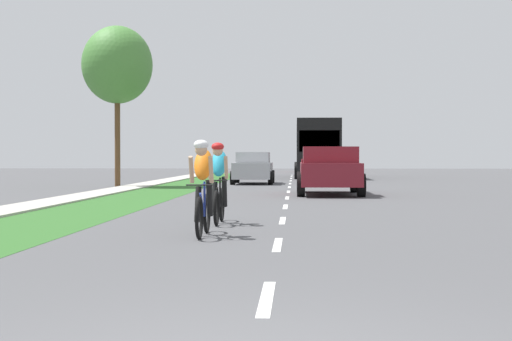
{
  "coord_description": "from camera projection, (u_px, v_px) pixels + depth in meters",
  "views": [
    {
      "loc": [
        0.27,
        -4.6,
        1.31
      ],
      "look_at": [
        -0.93,
        18.55,
        0.89
      ],
      "focal_mm": 53.92,
      "sensor_mm": 36.0,
      "label": 1
    }
  ],
  "objects": [
    {
      "name": "sidewalk_concrete",
      "position": [
        83.0,
        197.0,
        24.95
      ],
      "size": [
        1.25,
        70.0,
        0.1
      ],
      "primitive_type": "cube",
      "color": "#B2ADA3",
      "rests_on": "ground_plane"
    },
    {
      "name": "suv_red",
      "position": [
        312.0,
        161.0,
        65.75
      ],
      "size": [
        2.15,
        4.7,
        1.79
      ],
      "color": "red",
      "rests_on": "ground_plane"
    },
    {
      "name": "pickup_maroon",
      "position": [
        329.0,
        171.0,
        26.42
      ],
      "size": [
        2.22,
        5.1,
        1.64
      ],
      "color": "maroon",
      "rests_on": "ground_plane"
    },
    {
      "name": "bus_black",
      "position": [
        317.0,
        146.0,
        48.41
      ],
      "size": [
        2.78,
        11.6,
        3.48
      ],
      "color": "black",
      "rests_on": "ground_plane"
    },
    {
      "name": "grass_verge",
      "position": [
        140.0,
        197.0,
        24.85
      ],
      "size": [
        2.49,
        70.0,
        0.01
      ],
      "primitive_type": "cube",
      "color": "#2D6026",
      "rests_on": "ground_plane"
    },
    {
      "name": "sedan_silver",
      "position": [
        253.0,
        168.0,
        37.05
      ],
      "size": [
        1.98,
        4.3,
        1.52
      ],
      "color": "#A5A8AD",
      "rests_on": "ground_plane"
    },
    {
      "name": "cyclist_lead",
      "position": [
        203.0,
        187.0,
        12.59
      ],
      "size": [
        0.42,
        1.72,
        1.58
      ],
      "color": "black",
      "rests_on": "ground_plane"
    },
    {
      "name": "street_tree_near",
      "position": [
        117.0,
        65.0,
        33.31
      ],
      "size": [
        3.06,
        3.06,
        6.98
      ],
      "color": "brown",
      "rests_on": "ground_plane"
    },
    {
      "name": "lane_markings_center",
      "position": [
        288.0,
        192.0,
        28.6
      ],
      "size": [
        0.12,
        53.49,
        0.01
      ],
      "color": "white",
      "rests_on": "ground_plane"
    },
    {
      "name": "ground_plane",
      "position": [
        287.0,
        197.0,
        24.6
      ],
      "size": [
        120.0,
        120.0,
        0.0
      ],
      "primitive_type": "plane",
      "color": "#4C4C4F"
    },
    {
      "name": "cyclist_trailing",
      "position": [
        219.0,
        182.0,
        14.94
      ],
      "size": [
        0.42,
        1.72,
        1.58
      ],
      "color": "black",
      "rests_on": "ground_plane"
    }
  ]
}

